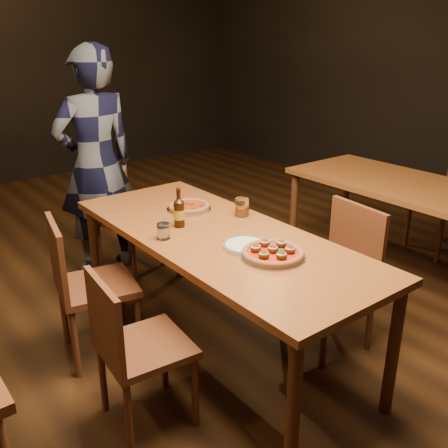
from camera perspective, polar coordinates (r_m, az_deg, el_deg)
ground at (r=3.11m, az=-0.58°, el=-13.96°), size 9.00×9.00×0.00m
room_shell at (r=2.55m, az=-0.75°, el=22.61°), size 9.00×9.00×9.00m
table_main at (r=2.78m, az=-0.63°, el=-2.43°), size 0.80×2.00×0.75m
table_right at (r=3.89m, az=21.68°, el=2.95°), size 0.80×2.00×0.75m
chair_main_nw at (r=2.43m, az=-8.95°, el=-13.56°), size 0.43×0.43×0.84m
chair_main_sw at (r=2.95m, az=-14.34°, el=-6.73°), size 0.49×0.49×0.89m
chair_main_e at (r=2.99m, az=11.94°, el=-5.95°), size 0.46×0.46×0.90m
chair_end at (r=3.95m, az=-10.78°, el=0.67°), size 0.53×0.53×0.87m
chair_nbr_right at (r=4.62m, az=24.07°, el=2.77°), size 0.57×0.57×0.97m
pizza_meatball at (r=2.47m, az=5.59°, el=-3.29°), size 0.33×0.33×0.06m
pizza_margherita at (r=3.13m, az=-4.03°, el=2.00°), size 0.28×0.28×0.04m
plate_stack at (r=2.57m, az=2.45°, el=-2.51°), size 0.22×0.22×0.02m
beer_bottle at (r=2.83m, az=-5.15°, el=1.22°), size 0.06×0.06×0.22m
water_glass at (r=2.69m, az=-6.96°, el=-0.81°), size 0.07×0.07×0.09m
amber_glass at (r=3.01m, az=2.05°, el=1.94°), size 0.09×0.09×0.11m
diner at (r=3.89m, az=-14.43°, el=6.66°), size 0.63×0.42×1.73m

